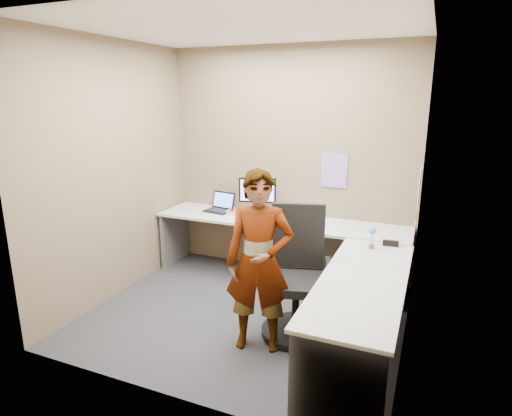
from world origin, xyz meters
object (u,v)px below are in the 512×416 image
at_px(person, 259,262).
at_px(office_chair, 296,284).
at_px(monitor, 257,192).
at_px(desk, 300,253).

bearing_deg(person, office_chair, 42.17).
xyz_separation_m(monitor, person, (0.62, -1.43, -0.25)).
distance_m(monitor, person, 1.58).
height_order(desk, office_chair, office_chair).
bearing_deg(office_chair, desk, 88.78).
relative_size(desk, monitor, 6.91).
bearing_deg(monitor, office_chair, -68.14).
bearing_deg(office_chair, monitor, 112.40).
height_order(monitor, person, person).
height_order(monitor, office_chair, monitor).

